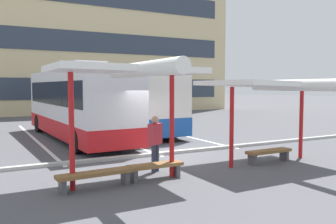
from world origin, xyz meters
TOP-DOWN VIEW (x-y plane):
  - ground_plane at (0.00, 0.00)m, footprint 160.00×160.00m
  - terminal_building at (0.03, 28.58)m, footprint 39.35×14.17m
  - coach_bus_0 at (-1.72, 5.64)m, footprint 2.91×11.07m
  - coach_bus_1 at (1.52, 7.44)m, footprint 2.84×10.66m
  - lane_stripe_0 at (-3.62, 6.57)m, footprint 0.16×14.00m
  - lane_stripe_1 at (0.00, 6.57)m, footprint 0.16×14.00m
  - lane_stripe_2 at (3.62, 6.57)m, footprint 0.16×14.00m
  - waiting_shelter_0 at (-2.61, -3.46)m, footprint 3.90×4.36m
  - bench_0 at (-3.51, -3.34)m, footprint 2.02×0.55m
  - bench_1 at (-1.71, -3.22)m, footprint 1.64×0.43m
  - waiting_shelter_1 at (2.75, -3.35)m, footprint 4.22×5.08m
  - bench_2 at (2.75, -3.11)m, footprint 1.82×0.45m
  - platform_kerb at (0.00, -0.12)m, footprint 44.00×0.24m
  - waiting_passenger_0 at (-1.32, -2.42)m, footprint 0.54×0.44m

SIDE VIEW (x-z plane):
  - ground_plane at x=0.00m, z-range 0.00..0.00m
  - lane_stripe_0 at x=-3.62m, z-range 0.00..0.01m
  - lane_stripe_1 at x=0.00m, z-range 0.00..0.01m
  - lane_stripe_2 at x=3.62m, z-range 0.00..0.01m
  - platform_kerb at x=0.00m, z-range 0.00..0.12m
  - bench_1 at x=-1.71m, z-range 0.11..0.56m
  - bench_2 at x=2.75m, z-range 0.11..0.56m
  - bench_0 at x=-3.51m, z-range 0.12..0.57m
  - waiting_passenger_0 at x=-1.32m, z-range 0.14..1.88m
  - coach_bus_1 at x=1.52m, z-range -0.14..3.58m
  - coach_bus_0 at x=-1.72m, z-range -0.13..3.65m
  - waiting_shelter_1 at x=2.75m, z-range 1.23..4.09m
  - waiting_shelter_0 at x=-2.61m, z-range 1.38..4.62m
  - terminal_building at x=0.03m, z-range -1.37..19.18m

